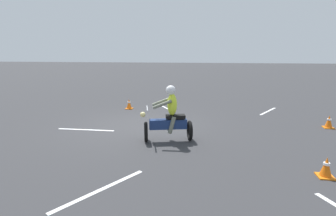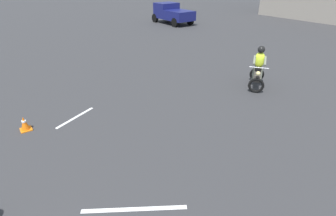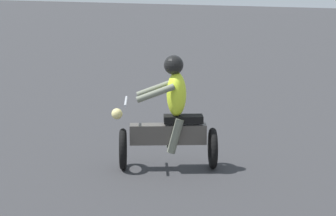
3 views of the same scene
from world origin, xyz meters
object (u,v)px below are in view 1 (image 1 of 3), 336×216
Objects in this scene: traffic_cone_near_left at (129,104)px; traffic_cone_mid_center at (326,168)px; motorcycle_rider_foreground at (169,117)px; traffic_cone_far_right at (329,122)px.

traffic_cone_near_left is 1.06× the size of traffic_cone_mid_center.
traffic_cone_near_left is at bearing -44.01° from traffic_cone_mid_center.
traffic_cone_mid_center is at bearing -130.75° from motorcycle_rider_foreground.
traffic_cone_far_right is (-7.81, 1.95, -0.01)m from traffic_cone_near_left.
traffic_cone_far_right is (-1.66, -3.99, 0.00)m from traffic_cone_mid_center.
traffic_cone_near_left is at bearing -14.03° from traffic_cone_far_right.
motorcycle_rider_foreground is at bearing 22.94° from traffic_cone_far_right.
motorcycle_rider_foreground is 3.72× the size of traffic_cone_far_right.
traffic_cone_far_right reaches higher than traffic_cone_mid_center.
traffic_cone_near_left is 8.56m from traffic_cone_mid_center.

